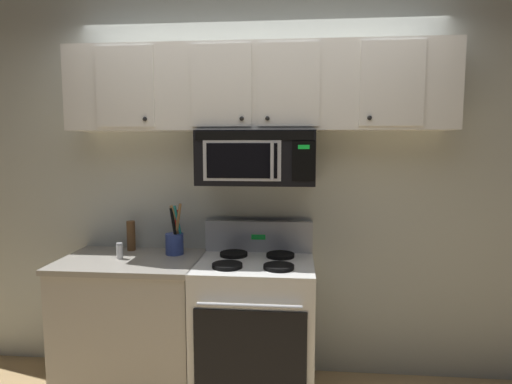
% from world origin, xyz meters
% --- Properties ---
extents(back_wall, '(5.20, 0.10, 2.70)m').
position_xyz_m(back_wall, '(0.00, 0.79, 1.35)').
color(back_wall, silver).
rests_on(back_wall, ground_plane).
extents(stove_range, '(0.76, 0.69, 1.12)m').
position_xyz_m(stove_range, '(0.00, 0.42, 0.47)').
color(stove_range, white).
rests_on(stove_range, ground_plane).
extents(over_range_microwave, '(0.76, 0.43, 0.35)m').
position_xyz_m(over_range_microwave, '(-0.00, 0.54, 1.58)').
color(over_range_microwave, black).
extents(upper_cabinets, '(2.50, 0.36, 0.55)m').
position_xyz_m(upper_cabinets, '(-0.00, 0.57, 2.02)').
color(upper_cabinets, white).
extents(counter_segment, '(0.93, 0.65, 0.90)m').
position_xyz_m(counter_segment, '(-0.84, 0.43, 0.45)').
color(counter_segment, '#BCB7AD').
rests_on(counter_segment, ground_plane).
extents(utensil_crock_blue, '(0.13, 0.12, 0.36)m').
position_xyz_m(utensil_crock_blue, '(-0.57, 0.57, 1.00)').
color(utensil_crock_blue, '#384C9E').
rests_on(utensil_crock_blue, counter_segment).
extents(salt_shaker, '(0.04, 0.04, 0.11)m').
position_xyz_m(salt_shaker, '(-0.91, 0.41, 0.95)').
color(salt_shaker, white).
rests_on(salt_shaker, counter_segment).
extents(pepper_mill, '(0.06, 0.06, 0.21)m').
position_xyz_m(pepper_mill, '(-0.92, 0.65, 1.01)').
color(pepper_mill, brown).
rests_on(pepper_mill, counter_segment).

